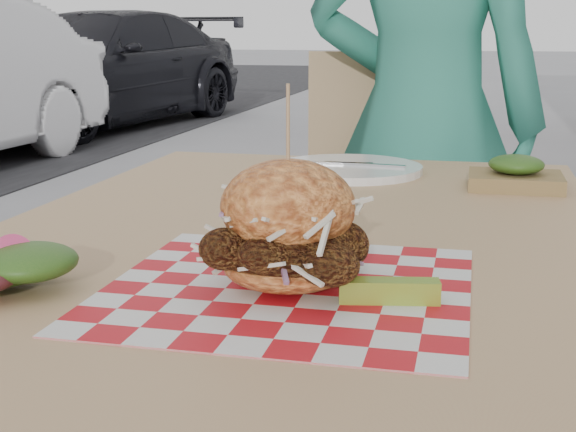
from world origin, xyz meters
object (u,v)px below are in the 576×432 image
at_px(patio_chair, 376,209).
at_px(sandwich, 288,232).
at_px(patio_table, 298,283).
at_px(diner, 423,122).
at_px(car_dark, 96,68).

distance_m(patio_chair, sandwich, 1.29).
distance_m(patio_table, patio_chair, 1.02).
relative_size(diner, sandwich, 7.82).
bearing_deg(patio_chair, car_dark, 113.30).
height_order(car_dark, patio_chair, car_dark).
distance_m(diner, car_dark, 7.10).
xyz_separation_m(car_dark, patio_table, (3.70, -6.91, 0.07)).
height_order(patio_chair, sandwich, sandwich).
bearing_deg(diner, patio_table, 91.75).
xyz_separation_m(car_dark, sandwich, (3.74, -7.17, 0.20)).
distance_m(diner, patio_chair, 0.28).
xyz_separation_m(patio_chair, sandwich, (0.06, -1.27, 0.26)).
bearing_deg(patio_table, diner, 83.69).
relative_size(diner, patio_chair, 1.67).
xyz_separation_m(patio_table, sandwich, (0.05, -0.26, 0.14)).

